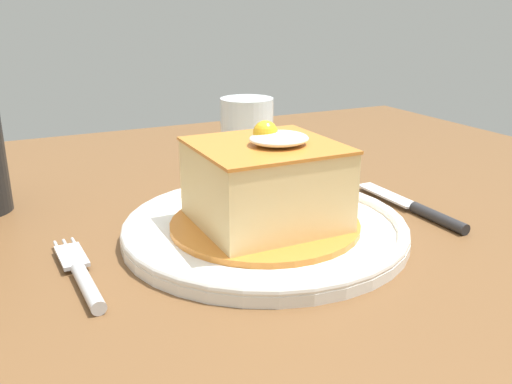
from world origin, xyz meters
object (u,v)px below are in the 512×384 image
at_px(fork, 82,276).
at_px(main_plate, 265,228).
at_px(knife, 422,211).
at_px(drinking_glass, 247,144).

bearing_deg(fork, main_plate, 6.59).
distance_m(knife, drinking_glass, 0.24).
xyz_separation_m(main_plate, knife, (0.18, -0.03, -0.00)).
height_order(main_plate, drinking_glass, drinking_glass).
bearing_deg(knife, fork, 179.22).
relative_size(main_plate, drinking_glass, 2.65).
bearing_deg(drinking_glass, knife, -62.28).
distance_m(main_plate, knife, 0.18).
relative_size(fork, drinking_glass, 1.35).
relative_size(main_plate, fork, 1.97).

